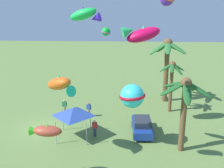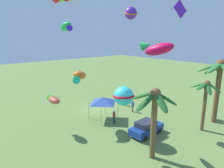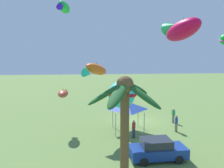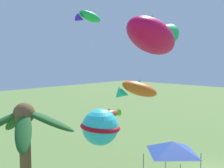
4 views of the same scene
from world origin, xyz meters
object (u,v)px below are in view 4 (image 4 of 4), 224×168
(kite_fish_7, at_px, (88,17))
(kite_ball_0, at_px, (100,127))
(kite_fish_1, at_px, (110,114))
(palm_tree_1, at_px, (26,139))
(kite_fish_6, at_px, (154,35))
(festival_tent, at_px, (172,147))
(kite_fish_3, at_px, (137,89))

(kite_fish_7, bearing_deg, kite_ball_0, 144.83)
(kite_ball_0, xyz_separation_m, kite_fish_1, (4.76, -5.67, -0.81))
(palm_tree_1, relative_size, kite_fish_6, 1.61)
(kite_fish_6, height_order, kite_fish_7, kite_fish_7)
(palm_tree_1, xyz_separation_m, kite_fish_6, (-4.27, -3.25, 4.33))
(kite_fish_6, xyz_separation_m, kite_fish_7, (8.05, -3.74, 2.00))
(palm_tree_1, height_order, festival_tent, palm_tree_1)
(kite_ball_0, relative_size, kite_fish_3, 0.99)
(palm_tree_1, distance_m, kite_fish_6, 6.89)
(kite_fish_7, bearing_deg, kite_fish_6, 155.12)
(kite_fish_6, distance_m, kite_fish_7, 9.10)
(festival_tent, height_order, kite_fish_6, kite_fish_6)
(kite_fish_1, bearing_deg, palm_tree_1, 114.08)
(kite_ball_0, distance_m, kite_fish_6, 5.94)
(palm_tree_1, bearing_deg, kite_fish_7, -61.52)
(palm_tree_1, bearing_deg, kite_ball_0, -96.10)
(festival_tent, distance_m, kite_fish_7, 10.34)
(palm_tree_1, relative_size, kite_fish_1, 2.91)
(kite_fish_1, distance_m, kite_fish_7, 7.78)
(kite_fish_6, bearing_deg, festival_tent, -66.62)
(festival_tent, bearing_deg, kite_fish_1, -5.62)
(festival_tent, distance_m, kite_fish_1, 6.22)
(kite_fish_3, distance_m, kite_fish_6, 8.79)
(palm_tree_1, height_order, kite_fish_1, palm_tree_1)
(festival_tent, height_order, kite_fish_7, kite_fish_7)
(festival_tent, relative_size, kite_fish_7, 1.38)
(kite_fish_1, xyz_separation_m, kite_fish_6, (-8.59, 6.43, 5.27))
(palm_tree_1, distance_m, kite_fish_7, 10.16)
(palm_tree_1, xyz_separation_m, kite_fish_3, (1.32, -9.31, 1.29))
(kite_fish_1, height_order, kite_fish_6, kite_fish_6)
(kite_fish_3, bearing_deg, kite_fish_7, 43.37)
(festival_tent, xyz_separation_m, kite_fish_7, (5.53, 2.10, 8.48))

